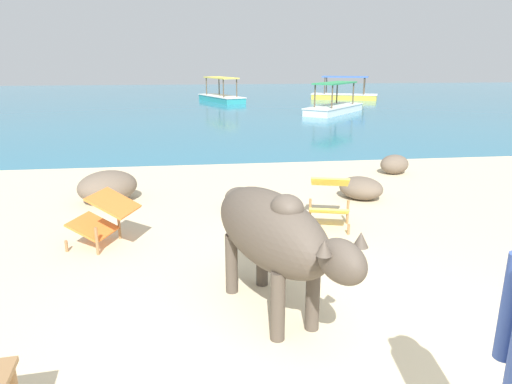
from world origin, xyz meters
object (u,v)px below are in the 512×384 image
(boat_white, at_px, (334,107))
(boat_teal, at_px, (221,96))
(boat_yellow, at_px, (344,95))
(deck_chair_near, at_px, (329,198))
(deck_chair_far, at_px, (103,216))
(cow, at_px, (273,232))

(boat_white, height_order, boat_teal, same)
(boat_yellow, relative_size, boat_teal, 1.00)
(deck_chair_near, bearing_deg, deck_chair_far, -66.17)
(deck_chair_far, relative_size, boat_teal, 0.24)
(boat_teal, bearing_deg, boat_yellow, -108.50)
(boat_white, relative_size, boat_teal, 0.92)
(boat_white, bearing_deg, cow, 22.77)
(deck_chair_far, xyz_separation_m, boat_teal, (2.53, 19.90, -0.13))
(boat_yellow, bearing_deg, deck_chair_near, 94.80)
(deck_chair_near, xyz_separation_m, boat_teal, (-0.41, 19.49, -0.13))
(deck_chair_near, bearing_deg, boat_yellow, 177.51)
(cow, relative_size, deck_chair_near, 2.36)
(boat_white, bearing_deg, deck_chair_far, 14.39)
(cow, relative_size, boat_teal, 0.54)
(deck_chair_far, height_order, boat_teal, boat_teal)
(deck_chair_near, bearing_deg, boat_teal, -162.97)
(deck_chair_far, relative_size, boat_yellow, 0.24)
(cow, xyz_separation_m, deck_chair_near, (1.15, 2.18, -0.39))
(boat_yellow, xyz_separation_m, boat_white, (-2.55, -6.57, 0.00))
(boat_teal, bearing_deg, boat_white, -166.07)
(boat_white, bearing_deg, boat_teal, -102.54)
(deck_chair_near, distance_m, boat_yellow, 21.02)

